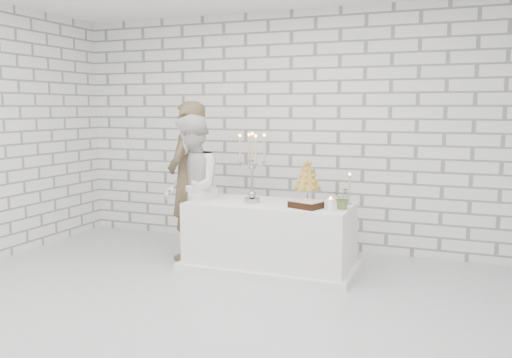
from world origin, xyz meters
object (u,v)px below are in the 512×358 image
Objects in this scene: groom at (188,180)px; bride at (191,189)px; cake_table at (270,236)px; candelabra at (252,168)px; croquembouche at (307,181)px.

bride is at bearing 35.42° from groom.
cake_table is 1.21m from groom.
candelabra is at bearing 74.99° from groom.
bride reaches higher than candelabra.
groom is 3.84× the size of croquembouche.
groom reaches higher than candelabra.
candelabra is (-0.19, -0.04, 0.76)m from cake_table.
bride is (0.12, -0.14, -0.07)m from groom.
groom is 0.92m from candelabra.
bride is at bearing 178.92° from candelabra.
bride is at bearing -172.73° from croquembouche.
cake_table is 1.05× the size of bride.
groom is at bearing -178.61° from croquembouche.
groom is 0.19m from bride.
groom is 1.46m from croquembouche.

